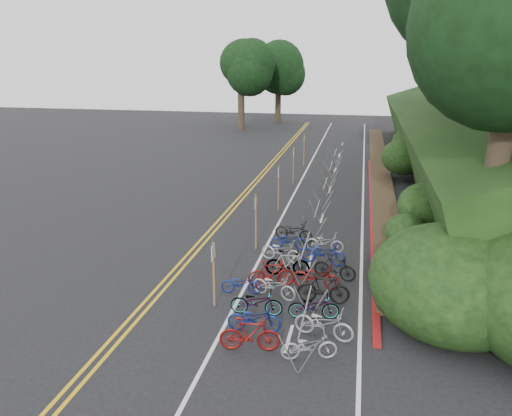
{
  "coord_description": "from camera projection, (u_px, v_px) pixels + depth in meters",
  "views": [
    {
      "loc": [
        4.88,
        -15.18,
        8.15
      ],
      "look_at": [
        0.2,
        6.91,
        1.3
      ],
      "focal_mm": 35.0,
      "sensor_mm": 36.0,
      "label": 1
    }
  ],
  "objects": [
    {
      "name": "signposts_rest",
      "position": [
        287.0,
        173.0,
        30.12
      ],
      "size": [
        0.08,
        18.4,
        2.5
      ],
      "color": "brown",
      "rests_on": "ground"
    },
    {
      "name": "ground",
      "position": [
        210.0,
        299.0,
        17.55
      ],
      "size": [
        120.0,
        120.0,
        0.0
      ],
      "primitive_type": "plane",
      "color": "black",
      "rests_on": "ground"
    },
    {
      "name": "bike_front",
      "position": [
        241.0,
        283.0,
        17.84
      ],
      "size": [
        0.65,
        1.5,
        0.77
      ],
      "primitive_type": "imported",
      "rotation": [
        0.0,
        0.0,
        1.67
      ],
      "color": "navy",
      "rests_on": "ground"
    },
    {
      "name": "signpost_near",
      "position": [
        214.0,
        270.0,
        16.68
      ],
      "size": [
        0.08,
        0.4,
        2.31
      ],
      "color": "brown",
      "rests_on": "ground"
    },
    {
      "name": "bike_rack_front",
      "position": [
        305.0,
        318.0,
        14.58
      ],
      "size": [
        1.11,
        3.23,
        1.11
      ],
      "color": "gray",
      "rests_on": "ground"
    },
    {
      "name": "tree_cluster",
      "position": [
        444.0,
        12.0,
        33.05
      ],
      "size": [
        32.01,
        53.68,
        17.6
      ],
      "color": "#2D2319",
      "rests_on": "ground"
    },
    {
      "name": "embankment",
      "position": [
        489.0,
        148.0,
        32.05
      ],
      "size": [
        14.3,
        48.14,
        9.11
      ],
      "color": "black",
      "rests_on": "ground"
    },
    {
      "name": "bike_valet",
      "position": [
        297.0,
        276.0,
        18.19
      ],
      "size": [
        3.23,
        11.1,
        1.1
      ],
      "color": "maroon",
      "rests_on": "ground"
    },
    {
      "name": "bike_racks_rest",
      "position": [
        325.0,
        188.0,
        28.87
      ],
      "size": [
        1.14,
        23.0,
        1.17
      ],
      "color": "gray",
      "rests_on": "ground"
    },
    {
      "name": "red_curb",
      "position": [
        372.0,
        209.0,
        27.64
      ],
      "size": [
        0.25,
        28.0,
        0.1
      ],
      "primitive_type": "cube",
      "color": "maroon",
      "rests_on": "ground"
    },
    {
      "name": "road_markings",
      "position": [
        276.0,
        215.0,
        26.87
      ],
      "size": [
        7.47,
        80.0,
        0.01
      ],
      "color": "gold",
      "rests_on": "ground"
    }
  ]
}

